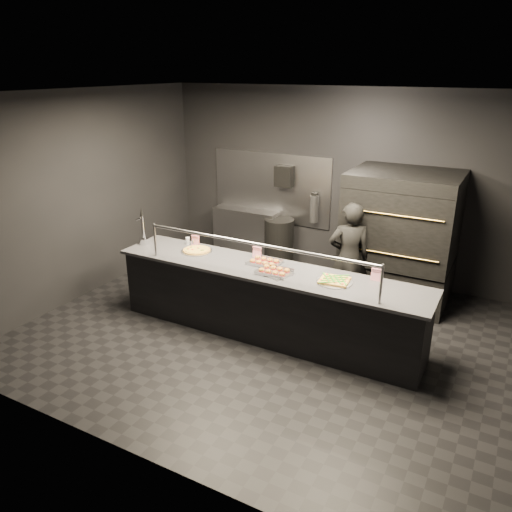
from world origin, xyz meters
name	(u,v)px	position (x,y,z in m)	size (l,w,h in m)	color
room	(267,223)	(-0.02, 0.05, 1.50)	(6.04, 6.00, 3.00)	black
service_counter	(266,301)	(0.00, 0.00, 0.46)	(4.10, 0.78, 1.37)	black
pizza_oven	(400,237)	(1.20, 1.90, 0.97)	(1.50, 1.23, 1.91)	black
prep_shelf	(246,233)	(-1.60, 2.32, 0.45)	(1.20, 0.35, 0.90)	#99999E
towel_dispenser	(284,176)	(-0.90, 2.39, 1.55)	(0.30, 0.20, 0.35)	black
fire_extinguisher	(314,209)	(-0.35, 2.40, 1.06)	(0.14, 0.14, 0.51)	#B2B2B7
beer_tap	(143,233)	(-1.95, -0.01, 1.08)	(0.14, 0.20, 0.55)	silver
round_pizza	(197,250)	(-1.12, 0.09, 0.94)	(0.43, 0.43, 0.03)	silver
slider_tray_a	(264,262)	(-0.10, 0.13, 0.94)	(0.41, 0.32, 0.06)	silver
slider_tray_b	(274,271)	(0.15, -0.09, 0.94)	(0.47, 0.40, 0.06)	silver
square_pizza	(334,281)	(0.89, 0.00, 0.94)	(0.42, 0.42, 0.05)	silver
condiment_jar	(189,241)	(-1.37, 0.28, 0.96)	(0.14, 0.06, 0.10)	silver
tent_cards	(271,255)	(-0.09, 0.28, 1.00)	(2.69, 0.04, 0.15)	white
trash_bin	(279,243)	(-0.90, 2.22, 0.42)	(0.51, 0.51, 0.84)	black
worker	(349,258)	(0.69, 1.15, 0.79)	(0.58, 0.38, 1.59)	black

